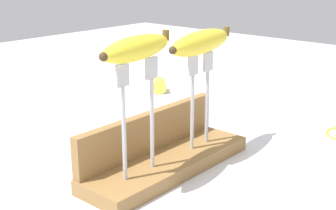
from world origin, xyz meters
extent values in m
plane|color=silver|center=(0.00, 0.00, 0.00)|extent=(3.00, 3.00, 0.00)
cube|color=olive|center=(0.00, 0.00, 0.01)|extent=(0.36, 0.11, 0.03)
cube|color=olive|center=(0.00, 0.05, 0.06)|extent=(0.35, 0.02, 0.08)
cylinder|color=#B2B2B7|center=(-0.12, -0.01, 0.11)|extent=(0.01, 0.01, 0.16)
cube|color=#B2B2B7|center=(-0.12, -0.01, 0.20)|extent=(0.03, 0.01, 0.04)
cylinder|color=#B2B2B7|center=(-0.05, -0.01, 0.11)|extent=(0.01, 0.01, 0.16)
cube|color=#B2B2B7|center=(-0.05, -0.01, 0.20)|extent=(0.03, 0.01, 0.04)
cylinder|color=#B2B2B7|center=(0.06, -0.01, 0.10)|extent=(0.01, 0.01, 0.14)
cube|color=#B2B2B7|center=(0.06, -0.01, 0.19)|extent=(0.03, 0.01, 0.04)
cylinder|color=#B2B2B7|center=(0.11, -0.01, 0.10)|extent=(0.01, 0.01, 0.14)
cube|color=#B2B2B7|center=(0.11, -0.01, 0.19)|extent=(0.03, 0.01, 0.04)
ellipsoid|color=yellow|center=(-0.08, -0.01, 0.24)|extent=(0.18, 0.07, 0.04)
cylinder|color=brown|center=(0.00, 0.01, 0.25)|extent=(0.01, 0.01, 0.02)
sphere|color=#3F2D19|center=(-0.16, -0.02, 0.24)|extent=(0.01, 0.01, 0.01)
ellipsoid|color=yellow|center=(0.08, -0.01, 0.23)|extent=(0.20, 0.07, 0.04)
cylinder|color=brown|center=(0.18, 0.00, 0.24)|extent=(0.01, 0.01, 0.02)
sphere|color=#3F2D19|center=(-0.01, -0.02, 0.23)|extent=(0.01, 0.01, 0.01)
cylinder|color=#DBD147|center=(0.38, 0.37, 0.02)|extent=(0.07, 0.07, 0.04)
cylinder|color=beige|center=(0.40, 0.39, 0.02)|extent=(0.03, 0.03, 0.04)
camera|label=1|loc=(-0.60, -0.52, 0.38)|focal=50.17mm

